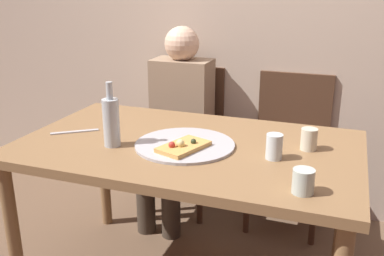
{
  "coord_description": "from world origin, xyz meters",
  "views": [
    {
      "loc": [
        0.63,
        -1.68,
        1.42
      ],
      "look_at": [
        -0.0,
        0.06,
        0.8
      ],
      "focal_mm": 40.93,
      "sensor_mm": 36.0,
      "label": 1
    }
  ],
  "objects": [
    {
      "name": "guest_in_sweater",
      "position": [
        -0.33,
        0.69,
        0.64
      ],
      "size": [
        0.36,
        0.56,
        1.17
      ],
      "rotation": [
        0.0,
        0.0,
        3.14
      ],
      "color": "#937A60",
      "rests_on": "ground_plane"
    },
    {
      "name": "wine_bottle",
      "position": [
        -0.3,
        -0.14,
        0.86
      ],
      "size": [
        0.07,
        0.07,
        0.28
      ],
      "color": "#B2BCC1",
      "rests_on": "dining_table"
    },
    {
      "name": "pizza_tray",
      "position": [
        -0.0,
        -0.04,
        0.75
      ],
      "size": [
        0.43,
        0.43,
        0.01
      ],
      "primitive_type": "cylinder",
      "color": "#ADADB2",
      "rests_on": "dining_table"
    },
    {
      "name": "back_wall",
      "position": [
        0.0,
        1.02,
        1.3
      ],
      "size": [
        6.0,
        0.1,
        2.6
      ],
      "primitive_type": "cube",
      "color": "#BCA893",
      "rests_on": "ground_plane"
    },
    {
      "name": "wine_glass",
      "position": [
        0.38,
        -0.05,
        0.8
      ],
      "size": [
        0.07,
        0.07,
        0.1
      ],
      "primitive_type": "cylinder",
      "color": "silver",
      "rests_on": "dining_table"
    },
    {
      "name": "pizza_slice_last",
      "position": [
        0.02,
        -0.1,
        0.77
      ],
      "size": [
        0.2,
        0.25,
        0.05
      ],
      "color": "tan",
      "rests_on": "pizza_tray"
    },
    {
      "name": "tumbler_near",
      "position": [
        0.5,
        0.1,
        0.79
      ],
      "size": [
        0.07,
        0.07,
        0.09
      ],
      "primitive_type": "cylinder",
      "color": "beige",
      "rests_on": "dining_table"
    },
    {
      "name": "tumbler_far",
      "position": [
        0.53,
        -0.31,
        0.79
      ],
      "size": [
        0.07,
        0.07,
        0.08
      ],
      "primitive_type": "cylinder",
      "color": "#B7C6BC",
      "rests_on": "dining_table"
    },
    {
      "name": "table_knife",
      "position": [
        -0.55,
        -0.05,
        0.75
      ],
      "size": [
        0.19,
        0.15,
        0.01
      ],
      "primitive_type": "cube",
      "rotation": [
        0.0,
        0.0,
        0.63
      ],
      "color": "#B7B7BC",
      "rests_on": "dining_table"
    },
    {
      "name": "dining_table",
      "position": [
        0.0,
        0.0,
        0.67
      ],
      "size": [
        1.48,
        0.89,
        0.75
      ],
      "color": "olive",
      "rests_on": "ground_plane"
    },
    {
      "name": "chair_left",
      "position": [
        -0.33,
        0.84,
        0.51
      ],
      "size": [
        0.44,
        0.44,
        0.9
      ],
      "rotation": [
        0.0,
        0.0,
        3.14
      ],
      "color": "#472D1E",
      "rests_on": "ground_plane"
    },
    {
      "name": "chair_right",
      "position": [
        0.34,
        0.84,
        0.51
      ],
      "size": [
        0.44,
        0.44,
        0.9
      ],
      "rotation": [
        0.0,
        0.0,
        3.14
      ],
      "color": "#472D1E",
      "rests_on": "ground_plane"
    }
  ]
}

